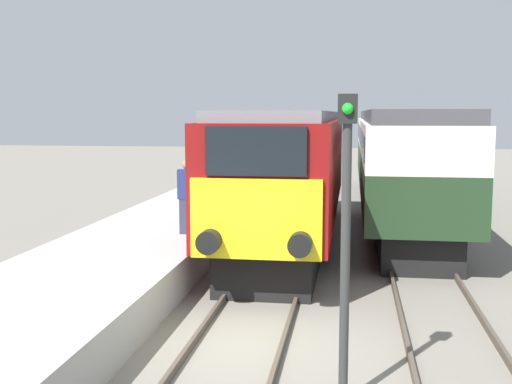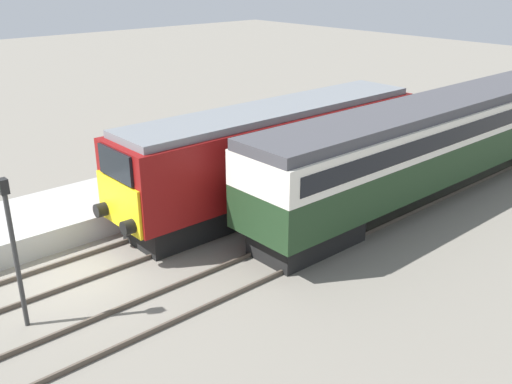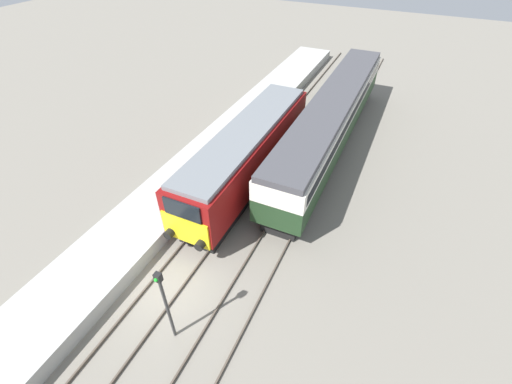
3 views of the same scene
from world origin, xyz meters
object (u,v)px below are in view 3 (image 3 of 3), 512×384
passenger_carriage (332,117)px  signal_post (165,302)px  person_on_platform (186,179)px  luggage_crate (217,148)px  locomotive (247,153)px

passenger_carriage → signal_post: 16.41m
person_on_platform → luggage_crate: person_on_platform is taller
person_on_platform → luggage_crate: bearing=97.8°
locomotive → luggage_crate: locomotive is taller
locomotive → person_on_platform: size_ratio=7.44×
locomotive → signal_post: bearing=-80.5°
signal_post → luggage_crate: size_ratio=5.66×
locomotive → person_on_platform: locomotive is taller
locomotive → person_on_platform: (-2.18, -3.18, -0.39)m
passenger_carriage → signal_post: size_ratio=5.09×
person_on_platform → signal_post: signal_post is taller
passenger_carriage → signal_post: signal_post is taller
locomotive → passenger_carriage: bearing=61.0°
signal_post → luggage_crate: (-4.46, 11.25, -1.25)m
person_on_platform → passenger_carriage: bearing=59.1°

